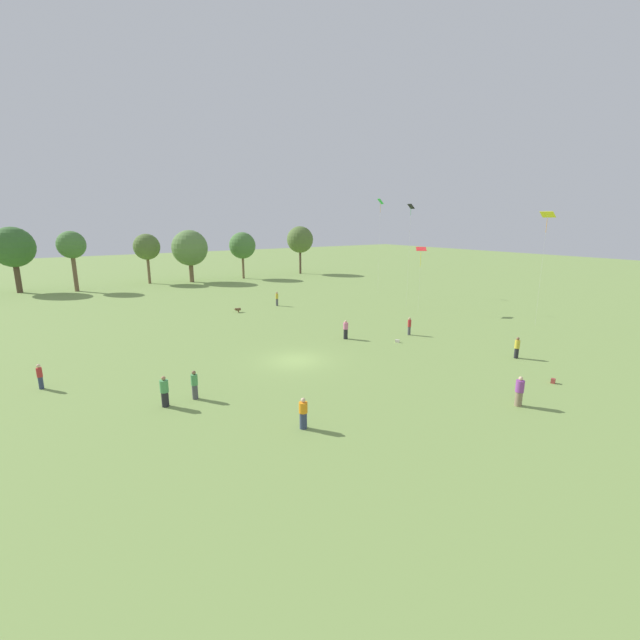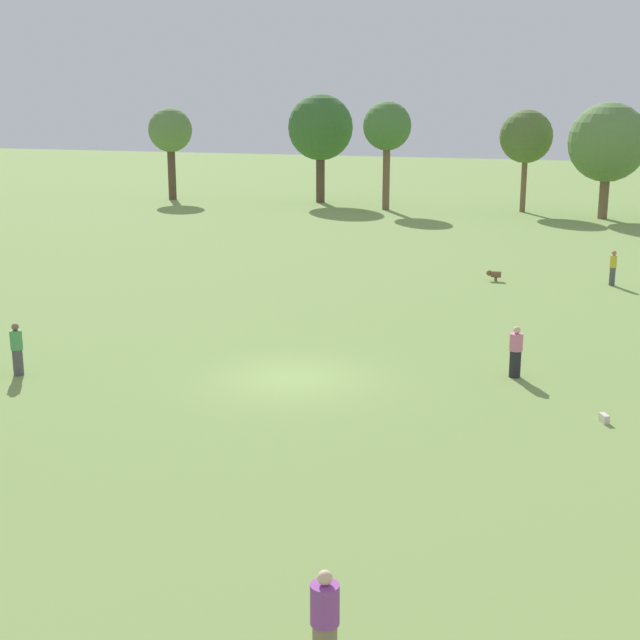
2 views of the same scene
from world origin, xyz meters
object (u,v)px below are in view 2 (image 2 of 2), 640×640
(person_5, at_px, (516,352))
(picnic_bag_1, at_px, (604,418))
(person_1, at_px, (325,623))
(person_3, at_px, (613,268))
(dog_0, at_px, (494,274))
(person_8, at_px, (17,349))

(person_5, relative_size, picnic_bag_1, 4.20)
(person_1, distance_m, person_3, 34.18)
(dog_0, bearing_deg, picnic_bag_1, -163.44)
(person_5, distance_m, picnic_bag_1, 4.69)
(person_3, distance_m, dog_0, 5.81)
(person_5, bearing_deg, person_3, 10.97)
(dog_0, height_order, picnic_bag_1, dog_0)
(person_3, xyz_separation_m, person_8, (-17.90, -22.61, -0.01))
(person_1, xyz_separation_m, person_3, (2.82, 34.06, 0.02))
(person_3, bearing_deg, picnic_bag_1, 131.36)
(person_1, distance_m, person_8, 18.93)
(person_3, height_order, picnic_bag_1, person_3)
(person_5, xyz_separation_m, dog_0, (-3.42, 16.16, -0.49))
(person_3, distance_m, person_8, 28.84)
(dog_0, distance_m, picnic_bag_1, 20.69)
(person_5, xyz_separation_m, picnic_bag_1, (3.04, -3.50, -0.72))
(person_1, relative_size, person_8, 1.00)
(person_3, distance_m, person_5, 17.23)
(person_8, bearing_deg, person_5, 100.66)
(person_1, relative_size, picnic_bag_1, 4.33)
(person_1, xyz_separation_m, picnic_bag_1, (3.56, 13.49, -0.75))
(person_8, distance_m, dog_0, 24.89)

